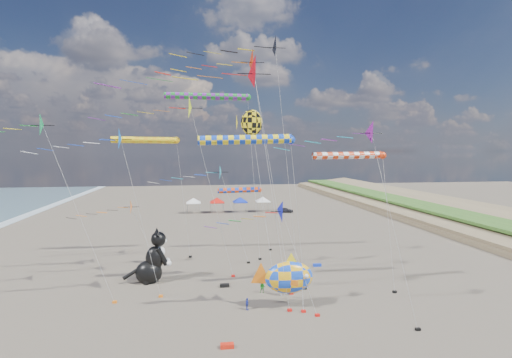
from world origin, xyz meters
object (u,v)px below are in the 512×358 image
Objects in this scene: fish_inflatable at (288,277)px; child_blue at (247,304)px; child_green at (262,287)px; cat_inflatable at (152,256)px; parked_car at (286,210)px; person_adult at (283,287)px.

child_blue is at bearing 176.67° from fish_inflatable.
cat_inflatable is at bearing 173.71° from child_green.
fish_inflatable is 5.41× the size of child_blue.
child_green is 0.35× the size of parked_car.
child_green is (10.54, -4.78, -2.17)m from cat_inflatable.
child_blue is 0.32× the size of parked_car.
person_adult is 49.78m from parked_car.
cat_inflatable is 0.99× the size of fish_inflatable.
child_blue is at bearing -99.23° from child_green.
cat_inflatable reaches higher than person_adult.
cat_inflatable is 13.69m from person_adult.
child_green is at bearing 166.55° from parked_car.
fish_inflatable is 4.10m from child_blue.
fish_inflatable is at bearing -50.69° from child_green.
person_adult reaches higher than child_blue.
person_adult is 4.60m from child_blue.
fish_inflatable is at bearing -102.74° from person_adult.
child_blue is at bearing 165.62° from parked_car.
cat_inflatable is 12.32m from child_blue.
parked_car reaches higher than child_blue.
person_adult is at bearing -11.58° from child_green.
parked_car is at bearing 92.59° from child_green.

